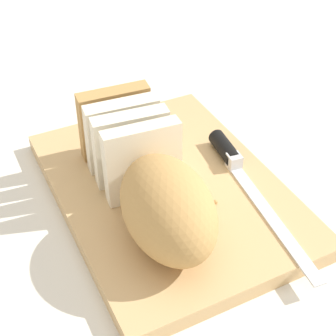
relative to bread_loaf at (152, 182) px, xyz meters
The scene contains 8 objects.
ground_plane 0.10m from the bread_loaf, 48.12° to the right, with size 3.00×3.00×0.00m, color silver.
cutting_board 0.09m from the bread_loaf, 48.12° to the right, with size 0.41×0.30×0.02m, color tan.
bread_loaf is the anchor object (origin of this frame).
bread_knife 0.16m from the bread_loaf, 79.72° to the right, with size 0.29×0.07×0.02m.
crumb_near_knife 0.09m from the bread_loaf, 62.57° to the right, with size 0.01×0.01×0.01m, color tan.
crumb_near_loaf 0.10m from the bread_loaf, 106.65° to the right, with size 0.01×0.01×0.01m, color tan.
crumb_stray_left 0.10m from the bread_loaf, 72.50° to the right, with size 0.01×0.01×0.01m, color tan.
crumb_stray_right 0.06m from the bread_loaf, 13.05° to the right, with size 0.00×0.00×0.00m, color tan.
Camera 1 is at (-0.47, 0.26, 0.49)m, focal length 53.95 mm.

